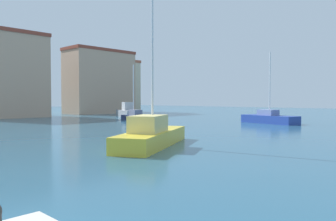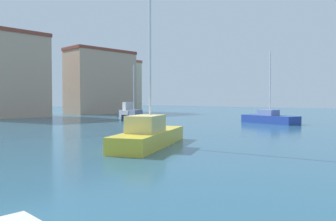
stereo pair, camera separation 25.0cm
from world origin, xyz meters
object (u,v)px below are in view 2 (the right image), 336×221
at_px(sailboat_navy_far_left, 134,116).
at_px(motorboat_grey_near_pier, 128,112).
at_px(sailboat_blue_behind_lamppost, 269,118).
at_px(sailboat_yellow_outer_mooring, 149,134).

relative_size(sailboat_navy_far_left, motorboat_grey_near_pier, 1.03).
xyz_separation_m(motorboat_grey_near_pier, sailboat_blue_behind_lamppost, (1.98, -20.49, -0.12)).
xyz_separation_m(sailboat_navy_far_left, sailboat_blue_behind_lamppost, (7.09, -13.18, 0.02)).
relative_size(sailboat_navy_far_left, sailboat_yellow_outer_mooring, 0.53).
bearing_deg(sailboat_blue_behind_lamppost, sailboat_yellow_outer_mooring, -170.62).
xyz_separation_m(motorboat_grey_near_pier, sailboat_yellow_outer_mooring, (-18.05, -23.80, -0.00)).
bearing_deg(sailboat_navy_far_left, sailboat_yellow_outer_mooring, -128.12).
distance_m(sailboat_navy_far_left, motorboat_grey_near_pier, 8.92).
bearing_deg(sailboat_yellow_outer_mooring, motorboat_grey_near_pier, 52.81).
height_order(sailboat_navy_far_left, sailboat_yellow_outer_mooring, sailboat_yellow_outer_mooring).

